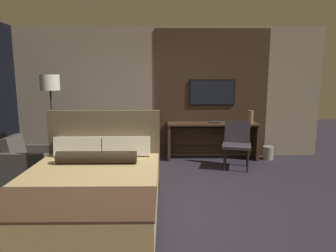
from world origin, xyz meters
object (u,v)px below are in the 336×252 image
Objects in this scene: desk at (212,134)px; book at (215,122)px; tv at (212,92)px; desk_chair at (237,140)px; bed at (89,196)px; armchair_by_window at (29,165)px; waste_bin at (268,153)px; vase_tall at (250,117)px; floor_lamp at (50,90)px.

book is at bearing -40.46° from desk.
tv reaches higher than desk_chair.
tv reaches higher than book.
desk_chair is at bearing 43.92° from bed.
waste_bin is at bearing -73.44° from armchair_by_window.
bed is 3.93m from vase_tall.
desk is 7.75× the size of book.
vase_tall reaches higher than desk.
desk_chair is (0.38, -0.63, 0.00)m from desk.
desk is 0.27m from book.
floor_lamp is (-3.08, -1.01, 0.09)m from tv.
desk_chair is at bearing -64.93° from tv.
armchair_by_window is at bearing -164.49° from waste_bin.
desk_chair is (0.38, -0.81, -0.88)m from tv.
desk_chair is at bearing -78.01° from armchair_by_window.
book is (3.12, 0.80, -0.71)m from floor_lamp.
vase_tall is (0.40, 0.55, 0.38)m from desk_chair.
waste_bin is (0.41, -0.01, -0.78)m from vase_tall.
tv reaches higher than waste_bin.
waste_bin is at bearing -4.57° from desk.
bed is at bearing -134.37° from vase_tall.
waste_bin is (1.19, -0.10, -0.39)m from desk.
book is at bearing -67.66° from armchair_by_window.
bed is 2.06m from armchair_by_window.
vase_tall is at bearing -18.58° from tv.
book is at bearing 14.34° from floor_lamp.
desk_chair is at bearing 3.34° from floor_lamp.
armchair_by_window reaches higher than waste_bin.
tv is at bearing 57.48° from bed.
desk_chair is 3.20× the size of waste_bin.
bed is at bearing -138.51° from waste_bin.
bed is 8.10× the size of waste_bin.
desk is 0.74m from desk_chair.
bed is 4.18m from waste_bin.
floor_lamp is at bearing -169.02° from vase_tall.
vase_tall is at bearing 10.98° from floor_lamp.
tv is 0.55× the size of floor_lamp.
bed is 1.18× the size of desk.
book is (-0.74, 0.05, -0.12)m from vase_tall.
desk_chair is 3.60m from floor_lamp.
tv is at bearing 90.00° from desk.
armchair_by_window is at bearing 132.61° from bed.
desk_chair is at bearing -146.54° from waste_bin.
vase_tall is 0.88m from waste_bin.
floor_lamp reaches higher than book.
floor_lamp is at bearing -24.63° from armchair_by_window.
vase_tall is (4.11, 1.26, 0.65)m from armchair_by_window.
book reaches higher than armchair_by_window.
desk_chair is at bearing -60.59° from book.
desk is at bearing 15.16° from floor_lamp.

